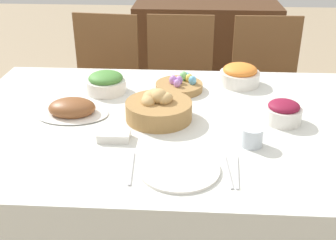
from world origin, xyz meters
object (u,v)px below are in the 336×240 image
object	(u,v)px
chair_far_center	(179,87)
egg_basket	(181,85)
sideboard	(205,57)
drinking_cup	(252,137)
carrot_bowl	(240,75)
bread_basket	(158,108)
chair_far_right	(266,89)
dinner_plate	(179,169)
chair_far_left	(103,86)
butter_dish	(114,136)
knife	(228,171)
green_salad_bowl	(106,83)
fork	(131,168)
spoon	(237,172)
ham_platter	(72,109)
beet_salad_bowl	(283,112)

from	to	relation	value
chair_far_center	egg_basket	bearing A→B (deg)	-86.85
sideboard	drinking_cup	world-z (taller)	sideboard
sideboard	carrot_bowl	size ratio (longest dim) A/B	5.77
chair_far_center	bread_basket	world-z (taller)	chair_far_center
chair_far_right	egg_basket	size ratio (longest dim) A/B	4.13
dinner_plate	chair_far_left	bearing A→B (deg)	112.18
butter_dish	knife	bearing A→B (deg)	-25.41
dinner_plate	knife	world-z (taller)	dinner_plate
sideboard	dinner_plate	world-z (taller)	sideboard
chair_far_center	green_salad_bowl	xyz separation A→B (m)	(-0.33, -0.65, 0.28)
sideboard	butter_dish	size ratio (longest dim) A/B	9.44
fork	drinking_cup	xyz separation A→B (m)	(0.42, 0.19, 0.03)
chair_far_right	spoon	world-z (taller)	chair_far_right
chair_far_center	drinking_cup	distance (m)	1.20
knife	chair_far_right	bearing A→B (deg)	71.60
chair_far_center	drinking_cup	xyz separation A→B (m)	(0.31, -1.13, 0.27)
chair_far_left	ham_platter	size ratio (longest dim) A/B	3.05
carrot_bowl	spoon	bearing A→B (deg)	-95.66
chair_far_right	bread_basket	xyz separation A→B (m)	(-0.60, -0.93, 0.28)
chair_far_center	knife	xyz separation A→B (m)	(0.21, -1.31, 0.24)
chair_far_center	carrot_bowl	distance (m)	0.67
carrot_bowl	sideboard	bearing A→B (deg)	95.54
beet_salad_bowl	bread_basket	bearing A→B (deg)	179.62
ham_platter	green_salad_bowl	world-z (taller)	green_salad_bowl
egg_basket	spoon	distance (m)	0.74
spoon	dinner_plate	bearing A→B (deg)	-176.17
chair_far_center	fork	bearing A→B (deg)	-94.43
green_salad_bowl	knife	world-z (taller)	green_salad_bowl
chair_far_left	bread_basket	world-z (taller)	chair_far_left
ham_platter	spoon	xyz separation A→B (m)	(0.66, -0.40, -0.02)
beet_salad_bowl	carrot_bowl	size ratio (longest dim) A/B	0.76
ham_platter	knife	size ratio (longest dim) A/B	1.55
dinner_plate	bread_basket	bearing A→B (deg)	104.68
spoon	beet_salad_bowl	bearing A→B (deg)	64.33
chair_far_center	bread_basket	size ratio (longest dim) A/B	3.41
chair_far_left	spoon	bearing A→B (deg)	-55.02
beet_salad_bowl	drinking_cup	world-z (taller)	beet_salad_bowl
green_salad_bowl	chair_far_right	bearing A→B (deg)	36.74
chair_far_right	drinking_cup	xyz separation A→B (m)	(-0.24, -1.13, 0.27)
ham_platter	fork	world-z (taller)	ham_platter
ham_platter	dinner_plate	distance (m)	0.62
egg_basket	drinking_cup	world-z (taller)	egg_basket
sideboard	carrot_bowl	world-z (taller)	sideboard
chair_far_right	egg_basket	bearing A→B (deg)	-132.24
chair_far_left	egg_basket	xyz separation A→B (m)	(0.52, -0.61, 0.26)
sideboard	green_salad_bowl	world-z (taller)	sideboard
green_salad_bowl	chair_far_center	bearing A→B (deg)	63.48
butter_dish	sideboard	bearing A→B (deg)	78.63
carrot_bowl	dinner_plate	bearing A→B (deg)	-108.77
chair_far_left	chair_far_right	bearing A→B (deg)	6.02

